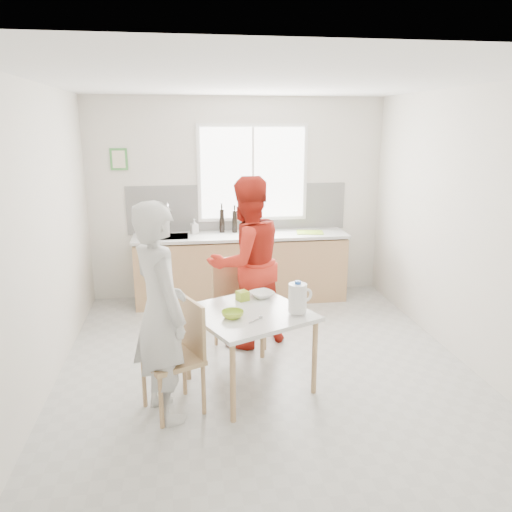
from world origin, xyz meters
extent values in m
plane|color=#B7B7B2|center=(0.00, 0.00, 0.00)|extent=(4.50, 4.50, 0.00)
plane|color=silver|center=(0.00, 2.25, 1.35)|extent=(4.00, 0.00, 4.00)
plane|color=silver|center=(0.00, -2.25, 1.35)|extent=(4.00, 0.00, 4.00)
plane|color=silver|center=(-2.00, 0.00, 1.35)|extent=(0.00, 4.50, 4.50)
plane|color=silver|center=(2.00, 0.00, 1.35)|extent=(0.00, 4.50, 4.50)
plane|color=white|center=(0.00, 0.00, 2.70)|extent=(4.50, 4.50, 0.00)
cube|color=white|center=(0.20, 2.23, 1.70)|extent=(1.50, 0.03, 1.30)
cube|color=white|center=(0.20, 2.21, 1.70)|extent=(1.40, 0.02, 1.20)
cube|color=white|center=(0.20, 2.21, 1.70)|extent=(0.03, 0.03, 1.20)
cube|color=white|center=(0.00, 2.24, 1.23)|extent=(3.00, 0.02, 0.65)
cube|color=#479B46|center=(-1.55, 2.23, 1.90)|extent=(0.22, 0.02, 0.28)
cube|color=beige|center=(-1.55, 2.22, 1.90)|extent=(0.16, 0.01, 0.22)
cube|color=tan|center=(0.00, 1.95, 0.43)|extent=(2.80, 0.60, 0.86)
cube|color=#3F3326|center=(0.00, 1.95, 0.05)|extent=(2.80, 0.54, 0.10)
cube|color=silver|center=(0.00, 1.95, 0.90)|extent=(2.84, 0.64, 0.04)
cube|color=#A5A5AA|center=(-0.95, 1.95, 0.91)|extent=(0.50, 0.40, 0.03)
cylinder|color=silver|center=(-0.95, 2.11, 1.10)|extent=(0.02, 0.02, 0.36)
torus|color=silver|center=(-0.95, 2.04, 1.28)|extent=(0.02, 0.18, 0.18)
cube|color=silver|center=(-0.21, -0.39, 0.71)|extent=(1.26, 1.26, 0.04)
cylinder|color=tan|center=(-0.41, -0.94, 0.34)|extent=(0.05, 0.05, 0.67)
cylinder|color=tan|center=(-0.76, -0.18, 0.34)|extent=(0.05, 0.05, 0.67)
cylinder|color=tan|center=(0.35, -0.60, 0.34)|extent=(0.05, 0.05, 0.67)
cylinder|color=tan|center=(0.00, 0.16, 0.34)|extent=(0.05, 0.05, 0.67)
cube|color=tan|center=(-0.89, -0.70, 0.47)|extent=(0.58, 0.58, 0.04)
cube|color=tan|center=(-0.71, -0.62, 0.71)|extent=(0.20, 0.39, 0.46)
cylinder|color=tan|center=(-1.14, -0.60, 0.22)|extent=(0.04, 0.04, 0.45)
cylinder|color=tan|center=(-0.98, -0.94, 0.22)|extent=(0.04, 0.04, 0.45)
cylinder|color=tan|center=(-0.80, -0.45, 0.22)|extent=(0.04, 0.04, 0.45)
cylinder|color=tan|center=(-0.64, -0.79, 0.22)|extent=(0.04, 0.04, 0.45)
cube|color=tan|center=(-0.20, 0.44, 0.48)|extent=(0.59, 0.59, 0.04)
cube|color=tan|center=(-0.28, 0.62, 0.73)|extent=(0.40, 0.20, 0.47)
cylinder|color=tan|center=(-0.29, 0.19, 0.23)|extent=(0.04, 0.04, 0.46)
cylinder|color=tan|center=(0.06, 0.34, 0.23)|extent=(0.04, 0.04, 0.46)
cylinder|color=tan|center=(-0.45, 0.54, 0.23)|extent=(0.04, 0.04, 0.46)
cylinder|color=tan|center=(-0.10, 0.69, 0.23)|extent=(0.04, 0.04, 0.46)
imported|color=silver|center=(-0.96, -0.73, 0.90)|extent=(0.66, 0.77, 1.79)
imported|color=red|center=(-0.11, 0.56, 0.92)|extent=(1.10, 1.00, 1.83)
imported|color=#9FC52D|center=(-0.37, -0.52, 0.76)|extent=(0.25, 0.25, 0.06)
imported|color=white|center=(-0.04, -0.04, 0.76)|extent=(0.30, 0.30, 0.05)
cylinder|color=white|center=(0.20, -0.51, 0.88)|extent=(0.16, 0.16, 0.25)
cylinder|color=blue|center=(0.20, -0.51, 1.02)|extent=(0.05, 0.05, 0.03)
torus|color=white|center=(0.28, -0.51, 0.90)|extent=(0.12, 0.07, 0.12)
cube|color=#95B329|center=(-0.23, -0.09, 0.78)|extent=(0.13, 0.13, 0.09)
cylinder|color=#A5A5AA|center=(-0.19, -0.62, 0.74)|extent=(0.12, 0.12, 0.01)
cube|color=#9ACD2F|center=(0.93, 1.91, 0.93)|extent=(0.39, 0.31, 0.01)
cylinder|color=black|center=(-0.24, 2.11, 1.08)|extent=(0.07, 0.07, 0.32)
cylinder|color=black|center=(-0.07, 2.08, 1.07)|extent=(0.07, 0.07, 0.30)
cylinder|color=#90611F|center=(0.09, 2.05, 1.00)|extent=(0.06, 0.06, 0.16)
imported|color=#999999|center=(-0.61, 2.08, 1.02)|extent=(0.11, 0.11, 0.20)
camera|label=1|loc=(-0.76, -4.50, 2.34)|focal=35.00mm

